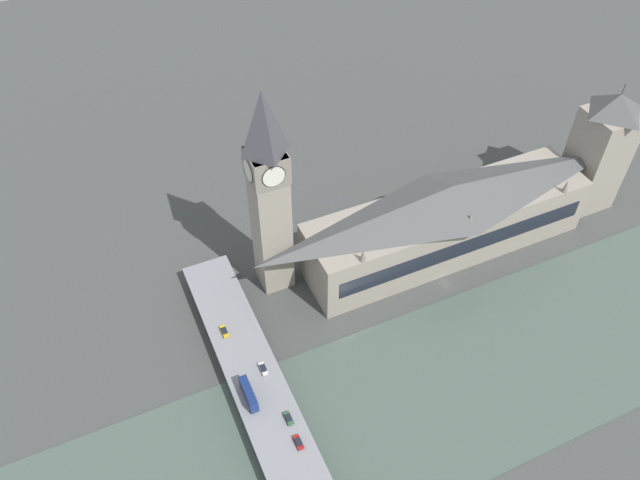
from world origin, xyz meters
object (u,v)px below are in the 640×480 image
clock_tower (269,193)px  double_decker_bus_lead (249,394)px  road_bridge (285,448)px  car_southbound_tail (224,331)px  car_northbound_lead (263,369)px  car_northbound_tail (298,442)px  victoria_tower (599,151)px  car_northbound_mid (289,418)px  parliament_hall (448,219)px

clock_tower → double_decker_bus_lead: 59.99m
road_bridge → car_southbound_tail: 43.09m
clock_tower → car_northbound_lead: (-36.81, 18.10, -33.78)m
car_northbound_lead → car_northbound_tail: size_ratio=1.03×
victoria_tower → double_decker_bus_lead: victoria_tower is taller
double_decker_bus_lead → car_northbound_tail: 20.13m
car_northbound_mid → car_southbound_tail: size_ratio=0.88×
clock_tower → car_southbound_tail: clock_tower is taller
road_bridge → car_northbound_lead: 25.30m
victoria_tower → car_southbound_tail: bearing=92.9°
clock_tower → double_decker_bus_lead: clock_tower is taller
road_bridge → car_northbound_tail: 4.15m
road_bridge → car_southbound_tail: size_ratio=31.45×
parliament_hall → double_decker_bus_lead: bearing=110.8°
clock_tower → car_southbound_tail: 45.76m
parliament_hall → car_northbound_lead: size_ratio=22.83×
car_northbound_mid → car_northbound_lead: bearing=2.3°
road_bridge → car_northbound_tail: car_northbound_tail is taller
clock_tower → road_bridge: (-61.85, 21.30, -35.60)m
clock_tower → victoria_tower: size_ratio=1.45×
car_southbound_tail → car_northbound_lead: bearing=-160.7°
car_northbound_tail → road_bridge: bearing=76.5°
parliament_hall → victoria_tower: victoria_tower is taller
victoria_tower → car_northbound_mid: 151.30m
double_decker_bus_lead → car_northbound_mid: (-10.79, -7.86, -2.01)m
car_northbound_mid → victoria_tower: bearing=-73.1°
car_northbound_mid → clock_tower: bearing=-17.5°
car_northbound_lead → car_northbound_mid: (-18.17, -0.74, -0.01)m
parliament_hall → car_southbound_tail: size_ratio=22.01×
road_bridge → double_decker_bus_lead: (17.65, 3.92, 3.82)m
clock_tower → double_decker_bus_lead: size_ratio=7.37×
clock_tower → road_bridge: bearing=161.0°
double_decker_bus_lead → car_northbound_lead: double_decker_bus_lead is taller
victoria_tower → car_northbound_mid: victoria_tower is taller
car_northbound_lead → car_southbound_tail: bearing=19.3°
car_northbound_mid → car_northbound_tail: size_ratio=0.95×
car_northbound_lead → car_northbound_tail: 25.92m
victoria_tower → car_southbound_tail: (-7.70, 150.75, -17.75)m
clock_tower → car_southbound_tail: size_ratio=16.14×
double_decker_bus_lead → car_northbound_mid: size_ratio=2.48×
clock_tower → double_decker_bus_lead: bearing=150.3°
victoria_tower → car_northbound_mid: bearing=106.9°
victoria_tower → parliament_hall: bearing=90.0°
car_southbound_tail → victoria_tower: bearing=-87.1°
victoria_tower → road_bridge: bearing=108.9°
car_northbound_lead → car_northbound_tail: (-25.92, -0.46, -0.07)m
victoria_tower → car_northbound_lead: size_ratio=11.52×
road_bridge → car_northbound_lead: car_northbound_lead is taller
double_decker_bus_lead → car_southbound_tail: size_ratio=2.19×
victoria_tower → car_northbound_lead: 147.80m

